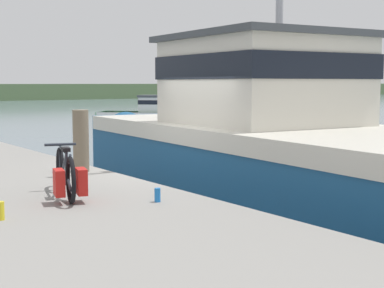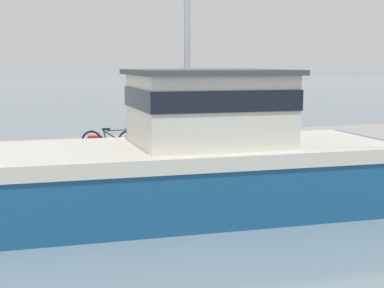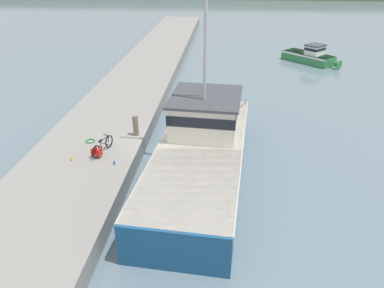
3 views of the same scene
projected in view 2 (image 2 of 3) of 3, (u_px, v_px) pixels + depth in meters
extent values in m
plane|color=slate|center=(184.00, 192.00, 15.98)|extent=(320.00, 320.00, 0.00)
cube|color=gray|center=(147.00, 157.00, 19.18)|extent=(5.02, 80.00, 0.86)
cube|color=navy|center=(146.00, 181.00, 13.45)|extent=(4.58, 12.11, 1.59)
cube|color=beige|center=(146.00, 154.00, 13.37)|extent=(4.64, 11.88, 0.32)
cube|color=beige|center=(208.00, 110.00, 13.64)|extent=(3.18, 3.52, 1.62)
cube|color=black|center=(208.00, 98.00, 13.61)|extent=(3.24, 3.59, 0.45)
cube|color=#3D4247|center=(208.00, 72.00, 13.52)|extent=(3.43, 3.80, 0.12)
torus|color=black|center=(92.00, 141.00, 17.63)|extent=(0.22, 0.60, 0.61)
torus|color=black|center=(128.00, 140.00, 17.73)|extent=(0.22, 0.60, 0.61)
cylinder|color=#232833|center=(98.00, 143.00, 17.65)|extent=(0.13, 0.36, 0.17)
cylinder|color=#232833|center=(105.00, 138.00, 17.65)|extent=(0.07, 0.15, 0.46)
cylinder|color=#232833|center=(99.00, 135.00, 17.63)|extent=(0.16, 0.48, 0.35)
cylinder|color=#232833|center=(115.00, 138.00, 17.68)|extent=(0.22, 0.68, 0.47)
cylinder|color=#232833|center=(117.00, 130.00, 17.65)|extent=(0.19, 0.55, 0.05)
cylinder|color=#232833|center=(127.00, 135.00, 17.70)|extent=(0.06, 0.11, 0.31)
cylinder|color=#232833|center=(126.00, 129.00, 17.67)|extent=(0.43, 0.16, 0.04)
cube|color=black|center=(106.00, 129.00, 17.62)|extent=(0.16, 0.26, 0.05)
cube|color=red|center=(94.00, 141.00, 17.77)|extent=(0.20, 0.34, 0.33)
cube|color=red|center=(93.00, 142.00, 17.50)|extent=(0.20, 0.34, 0.33)
cylinder|color=#756651|center=(184.00, 134.00, 17.30)|extent=(0.27, 0.27, 1.07)
torus|color=#197A2D|center=(135.00, 144.00, 18.97)|extent=(0.46, 0.46, 0.06)
cylinder|color=blue|center=(80.00, 153.00, 16.58)|extent=(0.08, 0.08, 0.18)
cylinder|color=yellow|center=(74.00, 144.00, 18.45)|extent=(0.08, 0.08, 0.21)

